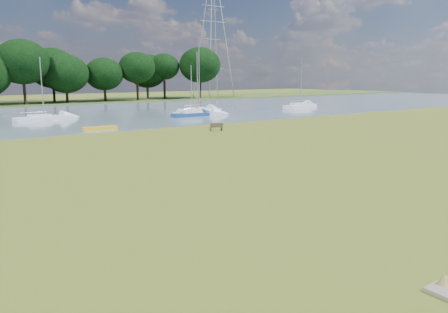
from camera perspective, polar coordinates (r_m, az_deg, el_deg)
ground at (r=22.23m, az=-0.92°, el=-3.36°), size 220.00×220.00×0.00m
river at (r=61.32m, az=-23.53°, el=4.73°), size 220.00×40.00×0.10m
riverbank_bench at (r=42.24m, az=-1.01°, el=3.87°), size 1.35×0.73×0.80m
kayak at (r=44.59m, az=-15.88°, el=3.58°), size 3.35×0.87×0.33m
pylon at (r=106.23m, az=-1.43°, el=17.60°), size 7.07×4.95×28.73m
sailboat_0 at (r=72.44m, az=9.90°, el=6.64°), size 7.72×3.98×8.39m
sailboat_1 at (r=58.24m, az=-3.54°, el=5.77°), size 6.72×4.11×8.26m
sailboat_2 at (r=57.03m, az=-4.30°, el=5.65°), size 5.44×1.54×6.54m
sailboat_5 at (r=56.18m, az=-22.52°, el=4.81°), size 6.95×3.02×7.34m
sailboat_6 at (r=61.90m, az=-3.28°, el=6.16°), size 7.33×3.59×10.50m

